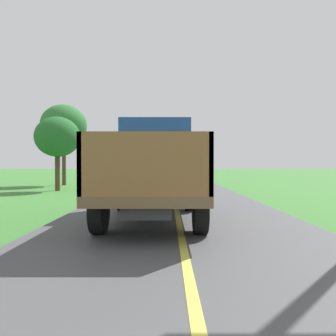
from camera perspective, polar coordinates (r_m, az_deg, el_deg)
The scene contains 3 objects.
banana_truck_near at distance 9.22m, azimuth -2.42°, elevation 0.35°, with size 2.38×5.82×2.80m.
roadside_tree_near_left at distance 24.52m, azimuth -17.88°, elevation 7.16°, with size 3.23×3.23×5.76m.
roadside_tree_mid_right at distance 19.50m, azimuth -18.91°, elevation 5.14°, with size 2.52×2.52×4.20m.
Camera 1 is at (-0.27, 3.58, 1.54)m, focal length 34.67 mm.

